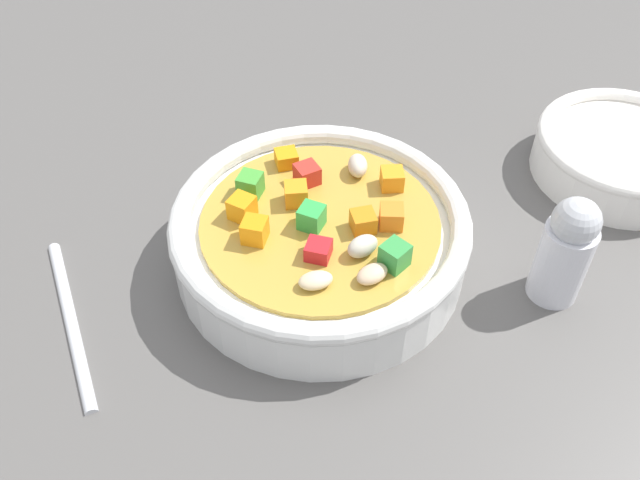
# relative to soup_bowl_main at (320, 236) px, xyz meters

# --- Properties ---
(ground_plane) EXTENTS (1.40, 1.40, 0.02)m
(ground_plane) POSITION_rel_soup_bowl_main_xyz_m (-0.00, -0.00, -0.04)
(ground_plane) COLOR #565451
(soup_bowl_main) EXTENTS (0.21, 0.21, 0.06)m
(soup_bowl_main) POSITION_rel_soup_bowl_main_xyz_m (0.00, 0.00, 0.00)
(soup_bowl_main) COLOR white
(soup_bowl_main) RESTS_ON ground_plane
(spoon) EXTENTS (0.24, 0.09, 0.01)m
(spoon) POSITION_rel_soup_bowl_main_xyz_m (-0.02, -0.18, -0.02)
(spoon) COLOR silver
(spoon) RESTS_ON ground_plane
(side_bowl_small) EXTENTS (0.14, 0.14, 0.04)m
(side_bowl_small) POSITION_rel_soup_bowl_main_xyz_m (0.09, 0.25, -0.01)
(side_bowl_small) COLOR white
(side_bowl_small) RESTS_ON ground_plane
(pepper_shaker) EXTENTS (0.03, 0.03, 0.08)m
(pepper_shaker) POSITION_rel_soup_bowl_main_xyz_m (0.13, 0.10, 0.01)
(pepper_shaker) COLOR silver
(pepper_shaker) RESTS_ON ground_plane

